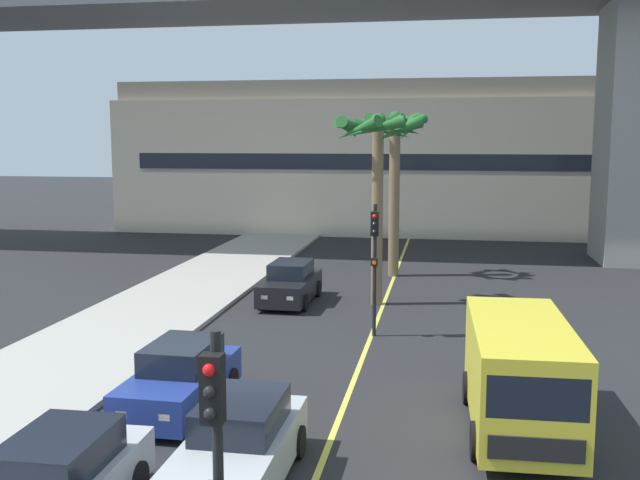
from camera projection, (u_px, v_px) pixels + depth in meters
The scene contains 11 objects.
sidewalk_left at pixel (0, 402), 17.33m from camera, with size 4.80×80.00×0.15m, color #ADA89E.
lane_stripe_center at pixel (373, 332), 23.79m from camera, with size 0.14×56.00×0.01m, color #DBCC4C.
pier_building_backdrop at pixel (413, 159), 48.89m from camera, with size 39.02×8.04×9.82m.
car_queue_second at pixel (180, 379), 16.96m from camera, with size 1.89×4.13×1.56m.
car_queue_third at pixel (290, 284), 27.97m from camera, with size 1.89×4.13×1.56m.
car_queue_fourth at pixel (240, 445), 13.32m from camera, with size 1.85×4.11×1.56m.
delivery_van at pixel (520, 373), 15.59m from camera, with size 2.26×5.30×2.36m.
traffic_light_median_near at pixel (216, 465), 8.01m from camera, with size 0.24×0.37×4.20m.
traffic_light_median_far at pixel (375, 252), 22.90m from camera, with size 0.24×0.37×4.20m.
palm_tree_near_median at pixel (395, 148), 32.67m from camera, with size 2.87×2.90×7.39m.
palm_tree_mid_median at pixel (378, 151), 26.99m from camera, with size 3.41×3.43×7.12m.
Camera 1 is at (2.27, 0.90, 6.25)m, focal length 41.30 mm.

